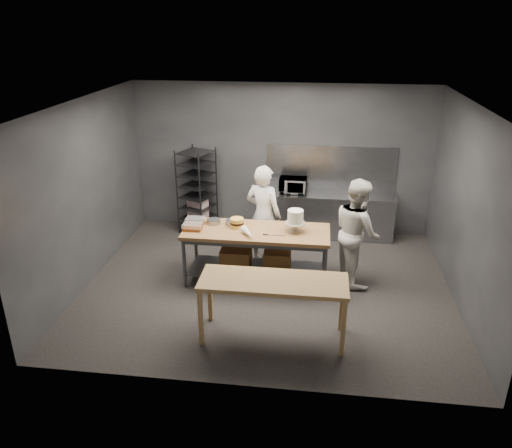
{
  "coord_description": "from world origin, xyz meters",
  "views": [
    {
      "loc": [
        0.74,
        -7.3,
        4.19
      ],
      "look_at": [
        -0.21,
        0.11,
        1.05
      ],
      "focal_mm": 35.0,
      "sensor_mm": 36.0,
      "label": 1
    }
  ],
  "objects_px": {
    "speed_rack": "(197,192)",
    "layer_cake": "(237,223)",
    "work_table": "(255,249)",
    "chef_behind": "(263,215)",
    "frosted_cake_stand": "(295,218)",
    "chef_right": "(357,232)",
    "near_counter": "(273,286)",
    "microwave": "(293,185)"
  },
  "relations": [
    {
      "from": "near_counter",
      "to": "chef_right",
      "type": "distance_m",
      "value": 2.16
    },
    {
      "from": "work_table",
      "to": "chef_behind",
      "type": "height_order",
      "value": "chef_behind"
    },
    {
      "from": "microwave",
      "to": "layer_cake",
      "type": "bearing_deg",
      "value": -112.73
    },
    {
      "from": "work_table",
      "to": "microwave",
      "type": "bearing_deg",
      "value": 76.05
    },
    {
      "from": "work_table",
      "to": "frosted_cake_stand",
      "type": "xyz_separation_m",
      "value": [
        0.65,
        0.01,
        0.58
      ]
    },
    {
      "from": "near_counter",
      "to": "speed_rack",
      "type": "relative_size",
      "value": 1.14
    },
    {
      "from": "work_table",
      "to": "chef_right",
      "type": "bearing_deg",
      "value": 6.28
    },
    {
      "from": "chef_right",
      "to": "frosted_cake_stand",
      "type": "distance_m",
      "value": 1.05
    },
    {
      "from": "chef_behind",
      "to": "layer_cake",
      "type": "xyz_separation_m",
      "value": [
        -0.38,
        -0.59,
        0.08
      ]
    },
    {
      "from": "chef_behind",
      "to": "frosted_cake_stand",
      "type": "xyz_separation_m",
      "value": [
        0.59,
        -0.65,
        0.24
      ]
    },
    {
      "from": "frosted_cake_stand",
      "to": "chef_right",
      "type": "bearing_deg",
      "value": 9.68
    },
    {
      "from": "near_counter",
      "to": "speed_rack",
      "type": "xyz_separation_m",
      "value": [
        -1.9,
        3.54,
        0.04
      ]
    },
    {
      "from": "speed_rack",
      "to": "frosted_cake_stand",
      "type": "height_order",
      "value": "speed_rack"
    },
    {
      "from": "chef_behind",
      "to": "microwave",
      "type": "bearing_deg",
      "value": -86.74
    },
    {
      "from": "chef_right",
      "to": "frosted_cake_stand",
      "type": "bearing_deg",
      "value": 79.66
    },
    {
      "from": "speed_rack",
      "to": "chef_right",
      "type": "distance_m",
      "value": 3.56
    },
    {
      "from": "speed_rack",
      "to": "layer_cake",
      "type": "bearing_deg",
      "value": -58.72
    },
    {
      "from": "chef_right",
      "to": "layer_cake",
      "type": "xyz_separation_m",
      "value": [
        -1.98,
        -0.12,
        0.1
      ]
    },
    {
      "from": "chef_behind",
      "to": "layer_cake",
      "type": "height_order",
      "value": "chef_behind"
    },
    {
      "from": "speed_rack",
      "to": "microwave",
      "type": "bearing_deg",
      "value": 2.36
    },
    {
      "from": "work_table",
      "to": "chef_behind",
      "type": "xyz_separation_m",
      "value": [
        0.06,
        0.66,
        0.34
      ]
    },
    {
      "from": "near_counter",
      "to": "chef_behind",
      "type": "relative_size",
      "value": 1.09
    },
    {
      "from": "work_table",
      "to": "chef_right",
      "type": "height_order",
      "value": "chef_right"
    },
    {
      "from": "near_counter",
      "to": "microwave",
      "type": "xyz_separation_m",
      "value": [
        0.04,
        3.62,
        0.24
      ]
    },
    {
      "from": "chef_behind",
      "to": "near_counter",
      "type": "bearing_deg",
      "value": 121.1
    },
    {
      "from": "layer_cake",
      "to": "near_counter",
      "type": "bearing_deg",
      "value": -65.36
    },
    {
      "from": "near_counter",
      "to": "frosted_cake_stand",
      "type": "relative_size",
      "value": 5.36
    },
    {
      "from": "chef_behind",
      "to": "chef_right",
      "type": "distance_m",
      "value": 1.67
    },
    {
      "from": "near_counter",
      "to": "chef_behind",
      "type": "height_order",
      "value": "chef_behind"
    },
    {
      "from": "near_counter",
      "to": "layer_cake",
      "type": "bearing_deg",
      "value": 114.64
    },
    {
      "from": "chef_behind",
      "to": "frosted_cake_stand",
      "type": "height_order",
      "value": "chef_behind"
    },
    {
      "from": "work_table",
      "to": "microwave",
      "type": "xyz_separation_m",
      "value": [
        0.5,
        2.01,
        0.48
      ]
    },
    {
      "from": "chef_behind",
      "to": "microwave",
      "type": "xyz_separation_m",
      "value": [
        0.44,
        1.35,
        0.13
      ]
    },
    {
      "from": "near_counter",
      "to": "work_table",
      "type": "bearing_deg",
      "value": 105.8
    },
    {
      "from": "near_counter",
      "to": "chef_right",
      "type": "relative_size",
      "value": 1.11
    },
    {
      "from": "work_table",
      "to": "frosted_cake_stand",
      "type": "distance_m",
      "value": 0.88
    },
    {
      "from": "work_table",
      "to": "microwave",
      "type": "relative_size",
      "value": 4.43
    },
    {
      "from": "chef_behind",
      "to": "speed_rack",
      "type": "bearing_deg",
      "value": -18.79
    },
    {
      "from": "near_counter",
      "to": "microwave",
      "type": "bearing_deg",
      "value": 89.31
    },
    {
      "from": "layer_cake",
      "to": "microwave",
      "type": "bearing_deg",
      "value": 67.27
    },
    {
      "from": "chef_behind",
      "to": "work_table",
      "type": "bearing_deg",
      "value": 105.96
    },
    {
      "from": "speed_rack",
      "to": "chef_behind",
      "type": "relative_size",
      "value": 0.95
    }
  ]
}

